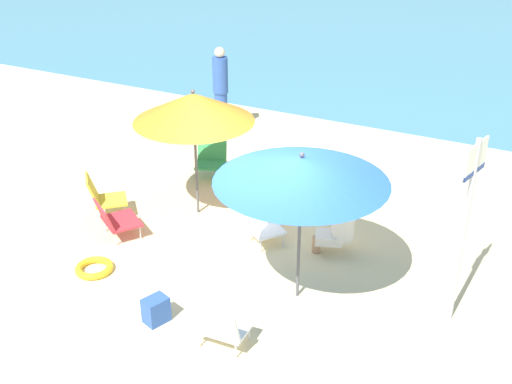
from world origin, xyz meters
The scene contains 14 objects.
ground_plane centered at (0.00, 0.00, 0.00)m, with size 40.00×40.00×0.00m, color beige.
sea_water centered at (0.00, 13.45, 0.00)m, with size 40.00×16.00×0.01m, color teal.
umbrella_blue centered at (0.86, -0.42, 1.71)m, with size 2.01×2.01×1.92m.
umbrella_orange centered at (-1.35, 0.85, 1.68)m, with size 1.74×1.74×1.95m.
beach_chair_a centered at (-2.01, -0.31, 0.30)m, with size 0.76×0.75×0.56m.
beach_chair_b centered at (-1.83, 2.08, 0.31)m, with size 0.66×0.68×0.58m.
beach_chair_c centered at (0.50, -1.72, 0.32)m, with size 0.58×0.53×0.63m.
beach_chair_d centered at (-0.11, 0.56, 0.33)m, with size 0.67×0.66×0.66m.
beach_chair_e centered at (-2.56, 0.11, 0.34)m, with size 0.72×0.72×0.67m.
person_a centered at (0.96, 0.71, 0.48)m, with size 0.54×0.42×0.96m.
person_b centered at (-2.63, 3.82, 0.87)m, with size 0.29×0.29×1.72m.
warning_sign centered at (2.62, -0.02, 1.48)m, with size 0.14×0.50×2.27m.
swim_ring centered at (-1.72, -1.14, 0.05)m, with size 0.50×0.50×0.09m, color yellow.
beach_bag centered at (-0.40, -1.63, 0.16)m, with size 0.28×0.21×0.32m, color #2D519E.
Camera 1 is at (3.37, -6.48, 4.76)m, focal length 45.44 mm.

